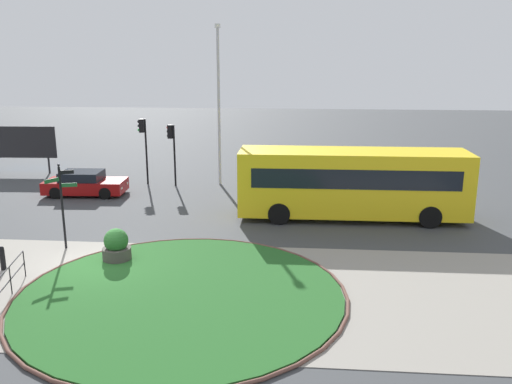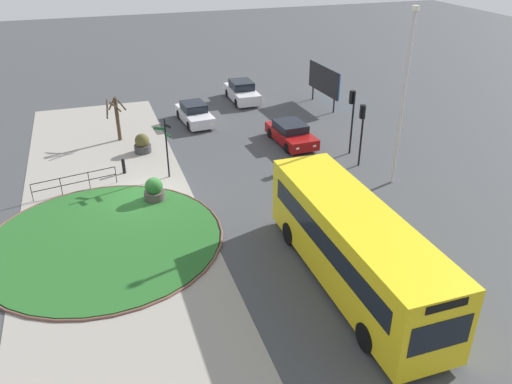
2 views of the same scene
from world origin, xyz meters
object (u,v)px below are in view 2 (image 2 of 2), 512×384
at_px(lamppost_tall, 404,95).
at_px(planter_kerbside, 142,144).
at_px(signpost_directional, 166,144).
at_px(car_far_lane, 291,133).
at_px(street_tree_bare, 117,116).
at_px(bus_yellow, 354,245).
at_px(planter_near_signpost, 154,191).
at_px(car_near_lane, 195,114).
at_px(traffic_light_near, 362,122).
at_px(bollard_foreground, 124,166).
at_px(traffic_light_far, 352,108).
at_px(billboard_left, 324,80).
at_px(car_trailing, 242,92).

xyz_separation_m(lamppost_tall, planter_kerbside, (-8.40, -12.31, -4.32)).
relative_size(signpost_directional, car_far_lane, 0.78).
height_order(lamppost_tall, planter_kerbside, lamppost_tall).
bearing_deg(street_tree_bare, bus_yellow, 21.78).
bearing_deg(planter_near_signpost, car_near_lane, 157.56).
height_order(signpost_directional, traffic_light_near, traffic_light_near).
bearing_deg(bollard_foreground, planter_near_signpost, 17.22).
bearing_deg(bollard_foreground, traffic_light_far, 84.46).
distance_m(signpost_directional, car_far_lane, 8.78).
relative_size(signpost_directional, car_near_lane, 0.80).
bearing_deg(billboard_left, signpost_directional, -59.49).
xyz_separation_m(car_far_lane, lamppost_tall, (6.99, 3.12, 4.23)).
height_order(signpost_directional, traffic_light_far, traffic_light_far).
bearing_deg(traffic_light_far, street_tree_bare, 57.17).
bearing_deg(street_tree_bare, traffic_light_far, 63.79).
bearing_deg(car_far_lane, signpost_directional, -75.74).
height_order(bus_yellow, car_far_lane, bus_yellow).
relative_size(signpost_directional, bus_yellow, 0.33).
xyz_separation_m(signpost_directional, lamppost_tall, (4.41, 11.40, 2.87)).
distance_m(bus_yellow, traffic_light_near, 11.37).
relative_size(bollard_foreground, planter_near_signpost, 0.71).
relative_size(car_far_lane, billboard_left, 0.94).
bearing_deg(bus_yellow, car_trailing, 172.79).
bearing_deg(bus_yellow, planter_kerbside, -159.29).
bearing_deg(street_tree_bare, bollard_foreground, -2.27).
bearing_deg(traffic_light_near, bus_yellow, 161.22).
height_order(lamppost_tall, street_tree_bare, lamppost_tall).
xyz_separation_m(car_near_lane, planter_kerbside, (4.20, -4.16, -0.11)).
bearing_deg(planter_near_signpost, bus_yellow, 34.44).
bearing_deg(car_trailing, bollard_foreground, -43.27).
relative_size(car_near_lane, planter_kerbside, 3.57).
relative_size(bollard_foreground, car_near_lane, 0.21).
height_order(bollard_foreground, billboard_left, billboard_left).
distance_m(signpost_directional, planter_near_signpost, 3.05).
xyz_separation_m(car_trailing, traffic_light_far, (11.95, 3.16, 2.12)).
distance_m(bollard_foreground, car_trailing, 14.75).
bearing_deg(car_far_lane, lamppost_tall, 21.05).
bearing_deg(bollard_foreground, car_far_lane, 96.86).
relative_size(bollard_foreground, traffic_light_far, 0.23).
bearing_deg(signpost_directional, bus_yellow, 23.85).
distance_m(bus_yellow, street_tree_bare, 19.44).
bearing_deg(car_trailing, traffic_light_near, 12.30).
distance_m(signpost_directional, street_tree_bare, 6.82).
bearing_deg(planter_near_signpost, billboard_left, 127.72).
xyz_separation_m(car_near_lane, lamppost_tall, (12.60, 8.15, 4.21)).
height_order(planter_kerbside, street_tree_bare, street_tree_bare).
bearing_deg(billboard_left, planter_near_signpost, -55.06).
bearing_deg(lamppost_tall, traffic_light_near, -166.64).
bearing_deg(traffic_light_near, billboard_left, -2.91).
height_order(traffic_light_near, street_tree_bare, traffic_light_near).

